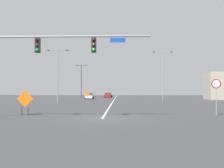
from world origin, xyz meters
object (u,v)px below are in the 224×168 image
object	(u,v)px
construction_sign_left_shoulder	(25,100)
car_white_near	(89,96)
car_red_passing	(108,95)
street_lamp_far_left	(81,79)
street_lamp_mid_right	(163,72)
street_lamp_near_left	(58,71)
traffic_signal_assembly	(39,52)
stop_sign	(216,90)
construction_sign_left_lane	(87,94)

from	to	relation	value
construction_sign_left_shoulder	car_white_near	distance (m)	43.53
car_white_near	car_red_passing	bearing A→B (deg)	73.36
street_lamp_far_left	car_red_passing	size ratio (longest dim) A/B	2.17
street_lamp_far_left	street_lamp_mid_right	size ratio (longest dim) A/B	0.97
street_lamp_mid_right	car_red_passing	distance (m)	28.19
street_lamp_near_left	car_red_passing	xyz separation A→B (m)	(6.89, 34.46, -4.58)
street_lamp_far_left	street_lamp_mid_right	xyz separation A→B (m)	(19.86, -23.93, 0.23)
traffic_signal_assembly	street_lamp_near_left	xyz separation A→B (m)	(-4.52, 24.84, 0.43)
stop_sign	street_lamp_mid_right	size ratio (longest dim) A/B	0.30
street_lamp_far_left	car_red_passing	bearing A→B (deg)	7.64
street_lamp_near_left	car_white_near	distance (m)	21.67
street_lamp_mid_right	car_white_near	size ratio (longest dim) A/B	2.36
street_lamp_far_left	car_white_near	size ratio (longest dim) A/B	2.28
stop_sign	street_lamp_mid_right	xyz separation A→B (m)	(0.90, 31.82, 3.72)
street_lamp_near_left	street_lamp_far_left	bearing A→B (deg)	91.61
construction_sign_left_lane	traffic_signal_assembly	bearing A→B (deg)	-88.33
traffic_signal_assembly	street_lamp_near_left	world-z (taller)	street_lamp_near_left
street_lamp_far_left	street_lamp_near_left	size ratio (longest dim) A/B	1.07
street_lamp_far_left	construction_sign_left_lane	world-z (taller)	street_lamp_far_left
street_lamp_near_left	car_red_passing	bearing A→B (deg)	78.70
traffic_signal_assembly	car_white_near	size ratio (longest dim) A/B	2.93
street_lamp_far_left	street_lamp_near_left	distance (m)	33.42
traffic_signal_assembly	car_white_near	bearing A→B (deg)	92.08
traffic_signal_assembly	street_lamp_far_left	bearing A→B (deg)	95.36
traffic_signal_assembly	construction_sign_left_lane	distance (m)	36.27
street_lamp_mid_right	construction_sign_left_lane	distance (m)	16.20
stop_sign	construction_sign_left_lane	xyz separation A→B (m)	(-14.54, 33.59, -0.83)
street_lamp_mid_right	car_white_near	distance (m)	20.41
traffic_signal_assembly	car_white_near	distance (m)	46.04
traffic_signal_assembly	construction_sign_left_lane	world-z (taller)	traffic_signal_assembly
stop_sign	construction_sign_left_lane	world-z (taller)	stop_sign
street_lamp_mid_right	construction_sign_left_lane	world-z (taller)	street_lamp_mid_right
stop_sign	car_white_near	size ratio (longest dim) A/B	0.70
street_lamp_far_left	car_white_near	xyz separation A→B (m)	(3.80, -12.42, -4.88)
car_white_near	construction_sign_left_shoulder	bearing A→B (deg)	-90.23
stop_sign	street_lamp_mid_right	distance (m)	32.05
street_lamp_far_left	construction_sign_left_shoulder	size ratio (longest dim) A/B	4.73
traffic_signal_assembly	construction_sign_left_shoulder	bearing A→B (deg)	128.65
stop_sign	construction_sign_left_shoulder	world-z (taller)	stop_sign
construction_sign_left_lane	car_white_near	distance (m)	9.78
stop_sign	car_white_near	bearing A→B (deg)	109.28
traffic_signal_assembly	stop_sign	size ratio (longest dim) A/B	4.21
car_red_passing	street_lamp_near_left	bearing A→B (deg)	-101.30
stop_sign	street_lamp_mid_right	bearing A→B (deg)	88.37
street_lamp_mid_right	car_white_near	world-z (taller)	street_lamp_mid_right
street_lamp_near_left	construction_sign_left_lane	size ratio (longest dim) A/B	4.62
street_lamp_far_left	construction_sign_left_shoulder	distance (m)	56.22
traffic_signal_assembly	street_lamp_mid_right	xyz separation A→B (m)	(14.40, 34.32, 0.98)
construction_sign_left_lane	stop_sign	bearing A→B (deg)	-66.59
car_red_passing	street_lamp_far_left	bearing A→B (deg)	-172.36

